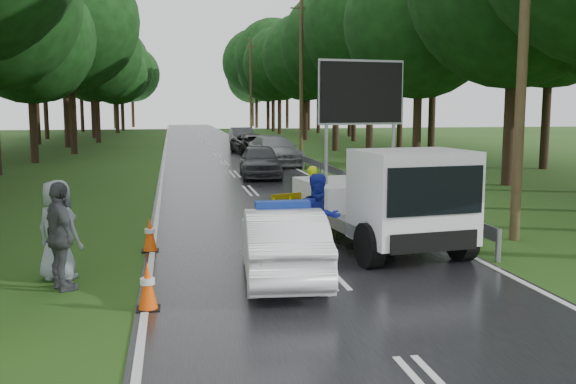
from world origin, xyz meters
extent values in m
plane|color=#214213|center=(0.00, 0.00, 0.00)|extent=(160.00, 160.00, 0.00)
cube|color=black|center=(0.00, 30.00, 0.01)|extent=(7.00, 140.00, 0.02)
cylinder|color=gray|center=(3.70, 0.00, 0.35)|extent=(0.12, 0.12, 0.70)
cube|color=gray|center=(3.70, 30.00, 0.55)|extent=(0.05, 60.00, 0.30)
cylinder|color=#473421|center=(5.20, 2.00, 5.00)|extent=(0.24, 0.24, 10.00)
cylinder|color=#473421|center=(5.20, 28.00, 5.00)|extent=(0.24, 0.24, 10.00)
cube|color=#473421|center=(5.20, 28.00, 9.20)|extent=(1.40, 0.08, 0.08)
cylinder|color=#473421|center=(5.20, 54.00, 5.00)|extent=(0.24, 0.24, 10.00)
cube|color=#473421|center=(5.20, 54.00, 9.20)|extent=(1.40, 0.08, 0.08)
imported|color=white|center=(-0.90, -0.48, 0.66)|extent=(1.71, 4.12, 1.33)
cube|color=#1938A5|center=(-0.90, -0.48, 1.39)|extent=(1.01, 0.35, 0.13)
cube|color=gray|center=(1.69, 2.31, 0.61)|extent=(2.77, 4.87, 0.28)
cube|color=white|center=(1.55, 3.40, 1.05)|extent=(2.63, 2.92, 0.61)
cube|color=white|center=(1.94, 0.34, 1.38)|extent=(2.41, 2.03, 1.87)
cube|color=black|center=(2.06, -0.55, 1.60)|extent=(2.03, 0.30, 0.94)
cube|color=black|center=(1.61, 2.96, 3.52)|extent=(2.09, 0.40, 1.43)
cylinder|color=black|center=(0.93, -0.01, 0.46)|extent=(0.42, 0.96, 0.92)
cylinder|color=black|center=(3.01, 0.26, 0.46)|extent=(0.42, 0.96, 0.92)
cylinder|color=black|center=(0.48, 3.48, 0.46)|extent=(0.42, 0.96, 0.92)
cylinder|color=black|center=(2.56, 3.75, 0.46)|extent=(0.42, 0.96, 0.92)
cube|color=yellow|center=(-0.43, 3.59, 0.48)|extent=(0.07, 0.07, 0.95)
cube|color=yellow|center=(0.02, 3.75, 0.48)|extent=(0.07, 0.07, 0.95)
cube|color=yellow|center=(1.36, 4.25, 0.48)|extent=(0.07, 0.07, 0.95)
cube|color=yellow|center=(1.81, 4.41, 0.48)|extent=(0.07, 0.07, 0.95)
cube|color=#F2CC00|center=(0.69, 4.00, 0.91)|extent=(2.34, 0.90, 0.24)
imported|color=#E0F90D|center=(0.84, 5.00, 0.79)|extent=(0.69, 0.62, 1.58)
imported|color=#172498|center=(0.04, 0.50, 0.93)|extent=(1.04, 0.89, 1.85)
imported|color=#414549|center=(-4.81, -0.51, 0.96)|extent=(0.93, 1.21, 1.91)
imported|color=#8B97A7|center=(-4.97, 0.20, 0.93)|extent=(1.09, 0.98, 1.87)
imported|color=#3A3D41|center=(1.01, 16.54, 0.75)|extent=(2.04, 4.48, 1.49)
imported|color=#929499|center=(2.60, 22.54, 0.80)|extent=(2.85, 5.70, 1.59)
imported|color=black|center=(2.43, 30.92, 0.67)|extent=(2.70, 5.03, 1.34)
imported|color=#45484D|center=(2.52, 37.95, 0.77)|extent=(1.68, 4.69, 1.54)
cube|color=black|center=(-3.30, -1.93, 0.02)|extent=(0.37, 0.37, 0.03)
cone|color=#FF4F08|center=(-3.30, -1.93, 0.41)|extent=(0.31, 0.31, 0.77)
cube|color=black|center=(-1.00, 2.00, 0.02)|extent=(0.39, 0.39, 0.03)
cone|color=#FF4F08|center=(-1.00, 2.00, 0.42)|extent=(0.32, 0.32, 0.80)
cube|color=black|center=(-0.16, 3.89, 0.01)|extent=(0.32, 0.32, 0.03)
cone|color=#FF4F08|center=(-0.16, 3.89, 0.34)|extent=(0.26, 0.26, 0.65)
cube|color=black|center=(-3.40, 2.26, 0.02)|extent=(0.37, 0.37, 0.03)
cone|color=#FF4F08|center=(-3.40, 2.26, 0.40)|extent=(0.31, 0.31, 0.76)
cube|color=black|center=(3.50, 4.50, 0.02)|extent=(0.38, 0.38, 0.03)
cone|color=#FF4F08|center=(3.50, 4.50, 0.42)|extent=(0.32, 0.32, 0.79)
camera|label=1|loc=(-2.87, -11.95, 3.20)|focal=40.00mm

